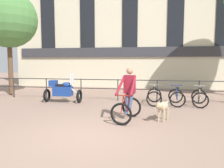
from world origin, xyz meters
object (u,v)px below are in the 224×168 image
(parked_motorcycle, at_px, (62,90))
(parked_bicycle_mid_right, at_px, (200,98))
(parked_bicycle_mid_left, at_px, (177,97))
(cyclist_with_bike, at_px, (128,97))
(dog, at_px, (162,107))
(parked_bicycle_near_lamp, at_px, (154,96))

(parked_motorcycle, relative_size, parked_bicycle_mid_right, 1.45)
(parked_bicycle_mid_left, distance_m, parked_bicycle_mid_right, 0.96)
(cyclist_with_bike, bearing_deg, dog, 12.14)
(dog, relative_size, parked_motorcycle, 0.55)
(parked_bicycle_mid_right, bearing_deg, parked_bicycle_near_lamp, 8.10)
(dog, xyz_separation_m, parked_bicycle_near_lamp, (-0.23, 2.78, -0.11))
(dog, height_order, parked_bicycle_mid_right, parked_bicycle_mid_right)
(parked_bicycle_mid_right, bearing_deg, dog, 66.96)
(parked_motorcycle, relative_size, parked_bicycle_near_lamp, 1.54)
(cyclist_with_bike, xyz_separation_m, parked_motorcycle, (-3.34, 2.54, -0.20))
(parked_bicycle_near_lamp, distance_m, parked_bicycle_mid_right, 1.91)
(dog, bearing_deg, cyclist_with_bike, -156.62)
(dog, distance_m, parked_bicycle_mid_right, 3.25)
(parked_bicycle_mid_left, bearing_deg, parked_motorcycle, 4.53)
(cyclist_with_bike, height_order, parked_bicycle_mid_right, cyclist_with_bike)
(cyclist_with_bike, xyz_separation_m, parked_bicycle_mid_left, (1.82, 2.81, -0.41))
(parked_bicycle_mid_left, bearing_deg, parked_bicycle_mid_right, -178.45)
(parked_bicycle_near_lamp, bearing_deg, cyclist_with_bike, 73.93)
(parked_bicycle_mid_left, bearing_deg, cyclist_with_bike, 58.53)
(parked_motorcycle, distance_m, parked_bicycle_near_lamp, 4.23)
(dog, bearing_deg, parked_bicycle_near_lamp, 116.86)
(cyclist_with_bike, relative_size, parked_bicycle_mid_left, 1.51)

